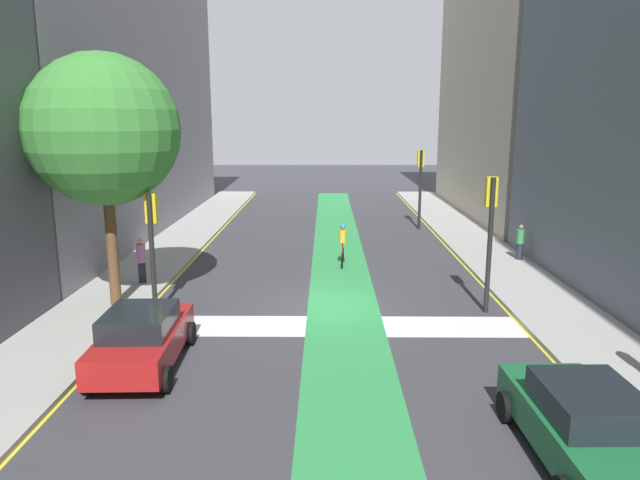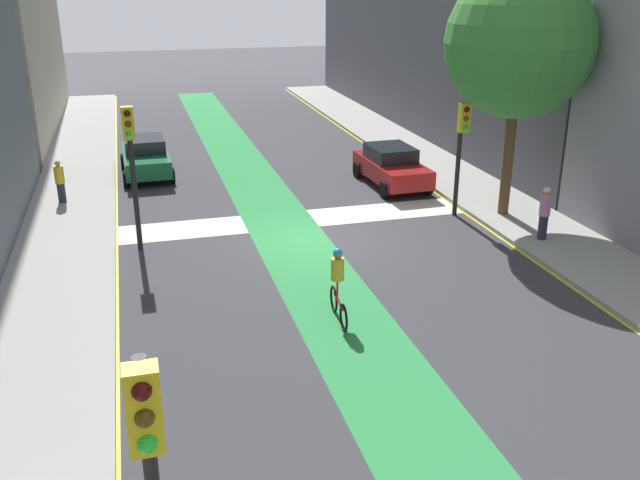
% 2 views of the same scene
% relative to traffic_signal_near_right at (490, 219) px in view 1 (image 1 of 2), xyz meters
% --- Properties ---
extents(ground_plane, '(120.00, 120.00, 0.00)m').
position_rel_traffic_signal_near_right_xyz_m(ground_plane, '(-5.25, 0.51, -3.10)').
color(ground_plane, '#38383D').
extents(bike_lane_paint, '(2.40, 60.00, 0.01)m').
position_rel_traffic_signal_near_right_xyz_m(bike_lane_paint, '(-4.68, 0.51, -3.10)').
color(bike_lane_paint, '#2D8C47').
rests_on(bike_lane_paint, ground_plane).
extents(crosswalk_band, '(12.00, 1.80, 0.01)m').
position_rel_traffic_signal_near_right_xyz_m(crosswalk_band, '(-5.25, -1.49, -3.10)').
color(crosswalk_band, silver).
rests_on(crosswalk_band, ground_plane).
extents(sidewalk_left, '(3.00, 60.00, 0.15)m').
position_rel_traffic_signal_near_right_xyz_m(sidewalk_left, '(-12.75, 0.51, -3.03)').
color(sidewalk_left, '#9E9E99').
rests_on(sidewalk_left, ground_plane).
extents(curb_stripe_left, '(0.16, 60.00, 0.01)m').
position_rel_traffic_signal_near_right_xyz_m(curb_stripe_left, '(-11.25, 0.51, -3.10)').
color(curb_stripe_left, yellow).
rests_on(curb_stripe_left, ground_plane).
extents(sidewalk_right, '(3.00, 60.00, 0.15)m').
position_rel_traffic_signal_near_right_xyz_m(sidewalk_right, '(2.25, 0.51, -3.03)').
color(sidewalk_right, '#9E9E99').
rests_on(sidewalk_right, ground_plane).
extents(curb_stripe_right, '(0.16, 60.00, 0.01)m').
position_rel_traffic_signal_near_right_xyz_m(curb_stripe_right, '(0.75, 0.51, -3.10)').
color(curb_stripe_right, yellow).
rests_on(curb_stripe_right, ground_plane).
extents(traffic_signal_near_right, '(0.35, 0.52, 4.44)m').
position_rel_traffic_signal_near_right_xyz_m(traffic_signal_near_right, '(0.00, 0.00, 0.00)').
color(traffic_signal_near_right, black).
rests_on(traffic_signal_near_right, ground_plane).
extents(traffic_signal_near_left, '(0.35, 0.52, 3.95)m').
position_rel_traffic_signal_near_right_xyz_m(traffic_signal_near_left, '(-10.79, -0.37, -0.32)').
color(traffic_signal_near_left, black).
rests_on(traffic_signal_near_left, ground_plane).
extents(traffic_signal_far_right, '(0.35, 0.52, 4.50)m').
position_rel_traffic_signal_near_right_xyz_m(traffic_signal_far_right, '(0.08, 14.59, 0.04)').
color(traffic_signal_far_right, black).
rests_on(traffic_signal_far_right, ground_plane).
extents(car_red_left_near, '(2.14, 4.26, 1.57)m').
position_rel_traffic_signal_near_right_xyz_m(car_red_left_near, '(-9.93, -4.52, -2.30)').
color(car_red_left_near, '#A51919').
rests_on(car_red_left_near, ground_plane).
extents(car_green_right_near, '(2.10, 4.24, 1.57)m').
position_rel_traffic_signal_near_right_xyz_m(car_green_right_near, '(-0.55, -8.64, -2.30)').
color(car_green_right_near, '#196033').
rests_on(car_green_right_near, ground_plane).
extents(cyclist_in_lane, '(0.32, 1.73, 1.86)m').
position_rel_traffic_signal_near_right_xyz_m(cyclist_in_lane, '(-4.55, 5.98, -2.13)').
color(cyclist_in_lane, black).
rests_on(cyclist_in_lane, ground_plane).
extents(pedestrian_sidewalk_left_a, '(0.34, 0.34, 1.71)m').
position_rel_traffic_signal_near_right_xyz_m(pedestrian_sidewalk_left_a, '(-12.22, 2.76, -2.08)').
color(pedestrian_sidewalk_left_a, '#262638').
rests_on(pedestrian_sidewalk_left_a, sidewalk_left).
extents(pedestrian_sidewalk_right_b, '(0.34, 0.34, 1.55)m').
position_rel_traffic_signal_near_right_xyz_m(pedestrian_sidewalk_right_b, '(3.26, 6.58, -2.17)').
color(pedestrian_sidewalk_right_b, '#262638').
rests_on(pedestrian_sidewalk_right_b, sidewalk_right).
extents(street_tree_near, '(4.81, 4.81, 8.15)m').
position_rel_traffic_signal_near_right_xyz_m(street_tree_near, '(-12.30, 0.17, 2.78)').
color(street_tree_near, brown).
rests_on(street_tree_near, sidewalk_left).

